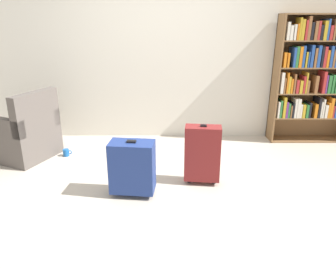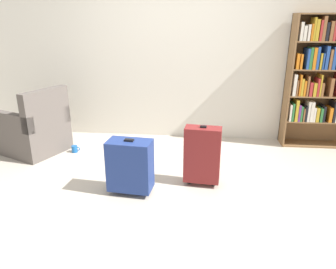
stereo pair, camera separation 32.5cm
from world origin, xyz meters
name	(u,v)px [view 2 (the right image)]	position (x,y,z in m)	size (l,w,h in m)	color
ground_plane	(165,190)	(0.00, 0.00, 0.00)	(10.15, 10.15, 0.00)	#B2A899
back_wall	(178,51)	(0.00, 1.79, 1.30)	(5.80, 0.10, 2.60)	beige
bookshelf	(330,76)	(2.11, 1.56, 1.01)	(1.14, 0.32, 1.82)	brown
armchair	(36,130)	(-1.87, 0.90, 0.32)	(0.92, 0.92, 0.90)	#59514C
mug	(75,149)	(-1.36, 0.93, 0.05)	(0.12, 0.08, 0.10)	#1959A5
suitcase_navy_blue	(130,165)	(-0.35, -0.08, 0.32)	(0.47, 0.30, 0.60)	navy
suitcase_dark_red	(202,155)	(0.39, 0.17, 0.36)	(0.40, 0.22, 0.69)	maroon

